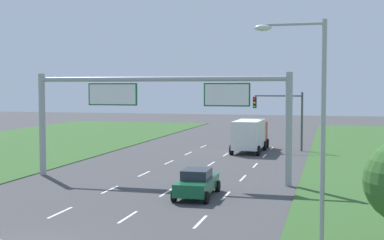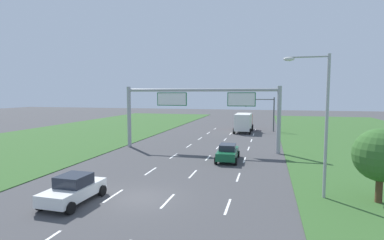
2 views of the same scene
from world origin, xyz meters
The scene contains 8 objects.
lane_dashes_inner_left centered at (-1.75, 9.00, 0.00)m, with size 0.14×56.40×0.01m.
lane_dashes_inner_right centered at (1.75, 9.00, 0.00)m, with size 0.14×56.40×0.01m.
lane_dashes_slip centered at (5.25, 9.00, 0.00)m, with size 0.14×56.40×0.01m.
car_near_red centered at (3.74, 11.36, 0.77)m, with size 2.07×4.46×1.55m.
box_truck centered at (3.54, 32.98, 1.65)m, with size 2.79×7.62×3.01m.
sign_gantry centered at (0.09, 15.85, 4.90)m, with size 17.24×0.44×7.00m.
traffic_light_mast centered at (6.30, 34.41, 3.87)m, with size 4.76×0.49×5.60m.
street_lamp centered at (10.24, 2.69, 5.08)m, with size 2.61×0.32×8.50m.
Camera 1 is at (10.88, -17.11, 6.07)m, focal length 50.00 mm.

